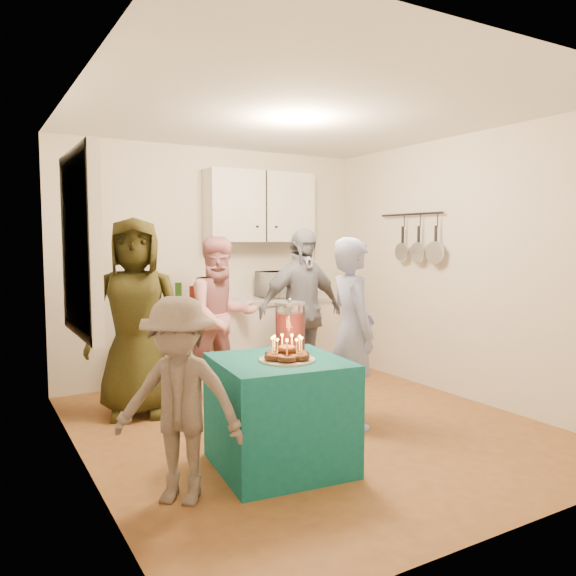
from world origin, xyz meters
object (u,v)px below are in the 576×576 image
counter (243,342)px  woman_back_left (135,317)px  woman_back_right (301,311)px  microwave (283,284)px  party_table (280,413)px  child_near_left (179,400)px  man_birthday (352,332)px  woman_back_center (222,317)px  punch_jar (290,328)px

counter → woman_back_left: bearing=-154.1°
counter → woman_back_right: woman_back_right is taller
microwave → woman_back_right: woman_back_right is taller
counter → party_table: (-0.83, -2.31, -0.05)m
child_near_left → woman_back_left: bearing=124.2°
party_table → man_birthday: man_birthday is taller
woman_back_left → child_near_left: woman_back_left is taller
man_birthday → child_near_left: size_ratio=1.28×
woman_back_center → child_near_left: bearing=-121.9°
party_table → woman_back_center: woman_back_center is taller
woman_back_left → woman_back_right: bearing=14.9°
party_table → woman_back_left: (-0.55, 1.65, 0.51)m
counter → woman_back_center: 0.75m
man_birthday → woman_back_right: 1.09m
woman_back_left → counter: bearing=44.3°
child_near_left → punch_jar: bearing=62.4°
woman_back_center → child_near_left: 2.32m
party_table → woman_back_center: 1.94m
woman_back_left → woman_back_center: (0.92, 0.21, -0.08)m
microwave → man_birthday: bearing=-98.7°
man_birthday → woman_back_right: woman_back_right is taller
punch_jar → woman_back_center: size_ratio=0.21×
microwave → man_birthday: 1.90m
microwave → man_birthday: (-0.37, -1.85, -0.26)m
microwave → woman_back_center: bearing=-151.9°
counter → punch_jar: (-0.61, -2.09, 0.50)m
counter → party_table: 2.46m
counter → punch_jar: size_ratio=6.47×
counter → child_near_left: child_near_left is taller
punch_jar → woman_back_center: (0.15, 1.63, -0.13)m
microwave → child_near_left: size_ratio=0.44×
party_table → child_near_left: child_near_left is taller
woman_back_left → child_near_left: size_ratio=1.42×
woman_back_left → woman_back_center: bearing=31.1°
woman_back_center → party_table: bearing=-103.5°
microwave → punch_jar: 2.37m
woman_back_left → woman_back_center: size_ratio=1.10×
microwave → woman_back_right: size_ratio=0.32×
punch_jar → woman_back_left: size_ratio=0.19×
man_birthday → woman_back_left: size_ratio=0.90×
woman_back_right → child_near_left: (-1.89, -1.70, -0.22)m
microwave → party_table: 2.76m
counter → man_birthday: bearing=-85.7°
woman_back_center → counter: bearing=43.1°
man_birthday → woman_back_left: woman_back_left is taller
punch_jar → man_birthday: (0.75, 0.24, -0.13)m
microwave → woman_back_right: bearing=-103.0°
party_table → woman_back_right: 1.96m
party_table → woman_back_left: woman_back_left is taller
man_birthday → woman_back_left: bearing=65.7°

